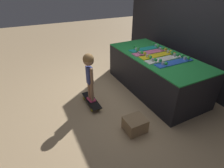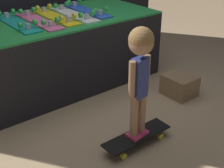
{
  "view_description": "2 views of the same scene",
  "coord_description": "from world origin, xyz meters",
  "px_view_note": "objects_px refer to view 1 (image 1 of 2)",
  "views": [
    {
      "loc": [
        2.48,
        -1.57,
        2.01
      ],
      "look_at": [
        0.0,
        -0.31,
        0.38
      ],
      "focal_mm": 28.0,
      "sensor_mm": 36.0,
      "label": 1
    },
    {
      "loc": [
        -1.54,
        -2.22,
        1.64
      ],
      "look_at": [
        -0.03,
        -0.3,
        0.39
      ],
      "focal_mm": 50.0,
      "sensor_mm": 36.0,
      "label": 2
    }
  ],
  "objects_px": {
    "skateboard_yellow_on_rack": "(158,55)",
    "skateboard_white_on_rack": "(164,58)",
    "skateboard_blue_on_rack": "(174,62)",
    "storage_box": "(135,124)",
    "skateboard_pink_on_rack": "(150,52)",
    "skateboard_on_floor": "(91,101)",
    "child": "(89,69)",
    "skateboard_teal_on_rack": "(146,48)"
  },
  "relations": [
    {
      "from": "skateboard_on_floor",
      "to": "child",
      "type": "distance_m",
      "value": 0.66
    },
    {
      "from": "skateboard_yellow_on_rack",
      "to": "skateboard_blue_on_rack",
      "type": "relative_size",
      "value": 1.0
    },
    {
      "from": "skateboard_yellow_on_rack",
      "to": "skateboard_teal_on_rack",
      "type": "bearing_deg",
      "value": 176.05
    },
    {
      "from": "skateboard_teal_on_rack",
      "to": "skateboard_white_on_rack",
      "type": "height_order",
      "value": "same"
    },
    {
      "from": "skateboard_teal_on_rack",
      "to": "skateboard_blue_on_rack",
      "type": "height_order",
      "value": "same"
    },
    {
      "from": "skateboard_blue_on_rack",
      "to": "storage_box",
      "type": "distance_m",
      "value": 1.34
    },
    {
      "from": "skateboard_blue_on_rack",
      "to": "skateboard_on_floor",
      "type": "xyz_separation_m",
      "value": [
        -0.49,
        -1.43,
        -0.71
      ]
    },
    {
      "from": "skateboard_on_floor",
      "to": "child",
      "type": "bearing_deg",
      "value": 90.0
    },
    {
      "from": "skateboard_pink_on_rack",
      "to": "skateboard_on_floor",
      "type": "distance_m",
      "value": 1.55
    },
    {
      "from": "skateboard_blue_on_rack",
      "to": "skateboard_white_on_rack",
      "type": "bearing_deg",
      "value": -165.55
    },
    {
      "from": "skateboard_yellow_on_rack",
      "to": "child",
      "type": "relative_size",
      "value": 0.86
    },
    {
      "from": "skateboard_yellow_on_rack",
      "to": "child",
      "type": "distance_m",
      "value": 1.41
    },
    {
      "from": "skateboard_white_on_rack",
      "to": "skateboard_blue_on_rack",
      "type": "distance_m",
      "value": 0.21
    },
    {
      "from": "skateboard_pink_on_rack",
      "to": "skateboard_white_on_rack",
      "type": "bearing_deg",
      "value": 0.33
    },
    {
      "from": "skateboard_white_on_rack",
      "to": "skateboard_pink_on_rack",
      "type": "bearing_deg",
      "value": -179.67
    },
    {
      "from": "skateboard_pink_on_rack",
      "to": "skateboard_on_floor",
      "type": "height_order",
      "value": "skateboard_pink_on_rack"
    },
    {
      "from": "skateboard_teal_on_rack",
      "to": "skateboard_on_floor",
      "type": "xyz_separation_m",
      "value": [
        0.33,
        -1.43,
        -0.71
      ]
    },
    {
      "from": "skateboard_yellow_on_rack",
      "to": "skateboard_blue_on_rack",
      "type": "bearing_deg",
      "value": 3.9
    },
    {
      "from": "skateboard_pink_on_rack",
      "to": "skateboard_on_floor",
      "type": "bearing_deg",
      "value": -84.74
    },
    {
      "from": "skateboard_blue_on_rack",
      "to": "child",
      "type": "bearing_deg",
      "value": -109.04
    },
    {
      "from": "skateboard_yellow_on_rack",
      "to": "skateboard_on_floor",
      "type": "distance_m",
      "value": 1.57
    },
    {
      "from": "skateboard_blue_on_rack",
      "to": "storage_box",
      "type": "relative_size",
      "value": 2.47
    },
    {
      "from": "skateboard_yellow_on_rack",
      "to": "skateboard_white_on_rack",
      "type": "bearing_deg",
      "value": -6.93
    },
    {
      "from": "skateboard_white_on_rack",
      "to": "storage_box",
      "type": "height_order",
      "value": "skateboard_white_on_rack"
    },
    {
      "from": "skateboard_yellow_on_rack",
      "to": "storage_box",
      "type": "distance_m",
      "value": 1.51
    },
    {
      "from": "skateboard_pink_on_rack",
      "to": "skateboard_white_on_rack",
      "type": "relative_size",
      "value": 1.0
    },
    {
      "from": "skateboard_pink_on_rack",
      "to": "skateboard_white_on_rack",
      "type": "distance_m",
      "value": 0.41
    },
    {
      "from": "skateboard_yellow_on_rack",
      "to": "storage_box",
      "type": "relative_size",
      "value": 2.47
    },
    {
      "from": "skateboard_teal_on_rack",
      "to": "child",
      "type": "distance_m",
      "value": 1.47
    },
    {
      "from": "skateboard_blue_on_rack",
      "to": "storage_box",
      "type": "xyz_separation_m",
      "value": [
        0.44,
        -1.07,
        -0.67
      ]
    },
    {
      "from": "skateboard_pink_on_rack",
      "to": "skateboard_blue_on_rack",
      "type": "relative_size",
      "value": 1.0
    },
    {
      "from": "skateboard_teal_on_rack",
      "to": "skateboard_on_floor",
      "type": "distance_m",
      "value": 1.63
    },
    {
      "from": "skateboard_teal_on_rack",
      "to": "skateboard_pink_on_rack",
      "type": "xyz_separation_m",
      "value": [
        0.21,
        -0.06,
        0.0
      ]
    },
    {
      "from": "skateboard_teal_on_rack",
      "to": "skateboard_yellow_on_rack",
      "type": "bearing_deg",
      "value": -3.95
    },
    {
      "from": "skateboard_on_floor",
      "to": "child",
      "type": "relative_size",
      "value": 0.68
    },
    {
      "from": "child",
      "to": "skateboard_yellow_on_rack",
      "type": "bearing_deg",
      "value": 80.47
    },
    {
      "from": "skateboard_pink_on_rack",
      "to": "skateboard_blue_on_rack",
      "type": "bearing_deg",
      "value": 5.13
    },
    {
      "from": "skateboard_blue_on_rack",
      "to": "skateboard_yellow_on_rack",
      "type": "bearing_deg",
      "value": -176.1
    },
    {
      "from": "storage_box",
      "to": "skateboard_teal_on_rack",
      "type": "bearing_deg",
      "value": 139.78
    },
    {
      "from": "skateboard_blue_on_rack",
      "to": "storage_box",
      "type": "height_order",
      "value": "skateboard_blue_on_rack"
    },
    {
      "from": "skateboard_teal_on_rack",
      "to": "child",
      "type": "height_order",
      "value": "child"
    },
    {
      "from": "skateboard_yellow_on_rack",
      "to": "skateboard_white_on_rack",
      "type": "height_order",
      "value": "same"
    }
  ]
}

